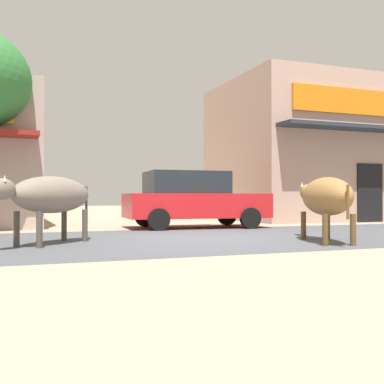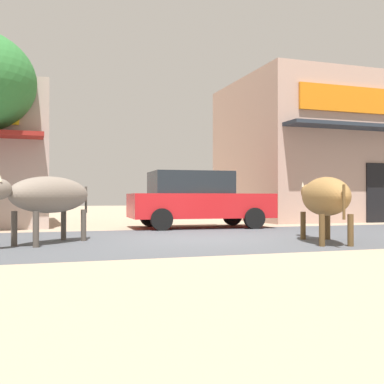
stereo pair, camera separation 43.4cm
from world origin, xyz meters
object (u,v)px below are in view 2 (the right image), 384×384
at_px(cow_far_dark, 324,197).
at_px(pedestrian_by_shop, 334,197).
at_px(cow_near_brown, 49,195).
at_px(parked_hatchback_car, 197,199).

distance_m(cow_far_dark, pedestrian_by_shop, 7.84).
xyz_separation_m(cow_far_dark, pedestrian_by_shop, (4.68, 6.29, -0.00)).
relative_size(cow_near_brown, pedestrian_by_shop, 1.48).
height_order(cow_far_dark, pedestrian_by_shop, pedestrian_by_shop).
height_order(parked_hatchback_car, cow_near_brown, parked_hatchback_car).
height_order(cow_near_brown, cow_far_dark, cow_near_brown).
xyz_separation_m(cow_near_brown, pedestrian_by_shop, (9.87, 4.83, -0.03)).
bearing_deg(cow_near_brown, cow_far_dark, -15.78).
bearing_deg(cow_far_dark, cow_near_brown, 164.22).
relative_size(parked_hatchback_car, pedestrian_by_shop, 2.72).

